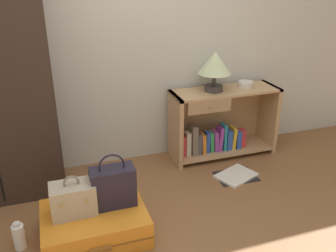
% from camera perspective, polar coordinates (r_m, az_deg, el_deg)
% --- Properties ---
extents(back_wall, '(6.40, 0.10, 2.60)m').
position_cam_1_polar(back_wall, '(3.30, -7.34, 15.75)').
color(back_wall, beige).
rests_on(back_wall, ground_plane).
extents(bookshelf, '(1.04, 0.36, 0.67)m').
position_cam_1_polar(bookshelf, '(3.62, 7.96, 0.22)').
color(bookshelf, tan).
rests_on(bookshelf, ground_plane).
extents(table_lamp, '(0.31, 0.31, 0.37)m').
position_cam_1_polar(table_lamp, '(3.39, 7.27, 9.42)').
color(table_lamp, '#3D3838').
rests_on(table_lamp, bookshelf).
extents(bowl, '(0.14, 0.14, 0.05)m').
position_cam_1_polar(bowl, '(3.62, 11.90, 6.37)').
color(bowl, silver).
rests_on(bowl, bookshelf).
extents(suitcase_large, '(0.71, 0.54, 0.21)m').
position_cam_1_polar(suitcase_large, '(2.68, -11.26, -14.60)').
color(suitcase_large, orange).
rests_on(suitcase_large, ground_plane).
extents(train_case, '(0.29, 0.20, 0.29)m').
position_cam_1_polar(train_case, '(2.57, -14.46, -10.86)').
color(train_case, '#B7A88E').
rests_on(train_case, suitcase_large).
extents(handbag, '(0.30, 0.15, 0.40)m').
position_cam_1_polar(handbag, '(2.58, -8.50, -9.18)').
color(handbag, '#231E2D').
rests_on(handbag, suitcase_large).
extents(bottle, '(0.08, 0.08, 0.20)m').
position_cam_1_polar(bottle, '(2.73, -22.05, -15.55)').
color(bottle, white).
rests_on(bottle, ground_plane).
extents(open_book_on_floor, '(0.41, 0.36, 0.02)m').
position_cam_1_polar(open_book_on_floor, '(3.39, 10.48, -7.57)').
color(open_book_on_floor, white).
rests_on(open_book_on_floor, ground_plane).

